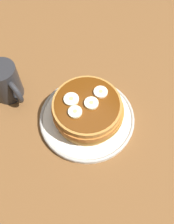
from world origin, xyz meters
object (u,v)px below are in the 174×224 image
Objects in this scene: pancake_stack at (87,110)px; banana_slice_0 at (91,103)px; banana_slice_2 at (71,99)px; coffee_mug at (6,82)px; plate at (87,118)px; banana_slice_3 at (100,91)px; banana_slice_1 at (74,111)px.

banana_slice_0 reaches higher than pancake_stack.
banana_slice_2 is 0.31× the size of coffee_mug.
banana_slice_2 reaches higher than plate.
pancake_stack is 21.86cm from coffee_mug.
banana_slice_3 is at bearing 94.63° from pancake_stack.
banana_slice_3 is at bearing 106.46° from banana_slice_0.
banana_slice_0 and banana_slice_3 have the same top height.
banana_slice_3 is 0.29× the size of coffee_mug.
coffee_mug reaches higher than banana_slice_2.
banana_slice_1 is 20.25cm from coffee_mug.
coffee_mug is at bearing -144.07° from banana_slice_3.
plate is 22.18cm from coffee_mug.
pancake_stack is 5.05cm from banana_slice_1.
pancake_stack is at bearing 73.69° from plate.
banana_slice_0 is at bearing -73.54° from banana_slice_3.
banana_slice_3 is at bearing 35.93° from coffee_mug.
banana_slice_1 is at bearing -30.20° from banana_slice_2.
banana_slice_0 is (0.78, 0.60, 7.11)cm from plate.
plate is 7.98cm from banana_slice_2.
banana_slice_0 is at bearing 26.82° from coffee_mug.
banana_slice_0 is 0.92× the size of banana_slice_2.
banana_slice_3 is 23.88cm from coffee_mug.
coffee_mug is at bearing -153.66° from plate.
banana_slice_0 and banana_slice_2 have the same top height.
coffee_mug is (-20.28, -10.26, -2.81)cm from banana_slice_0.
banana_slice_3 is at bearing 94.00° from plate.
banana_slice_3 is at bearing 89.37° from banana_slice_1.
banana_slice_2 is at bearing -113.76° from banana_slice_3.
banana_slice_2 is at bearing 24.93° from coffee_mug.
pancake_stack is at bearing -147.50° from banana_slice_0.
banana_slice_1 is 0.89× the size of banana_slice_2.
banana_slice_0 and banana_slice_1 have the same top height.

